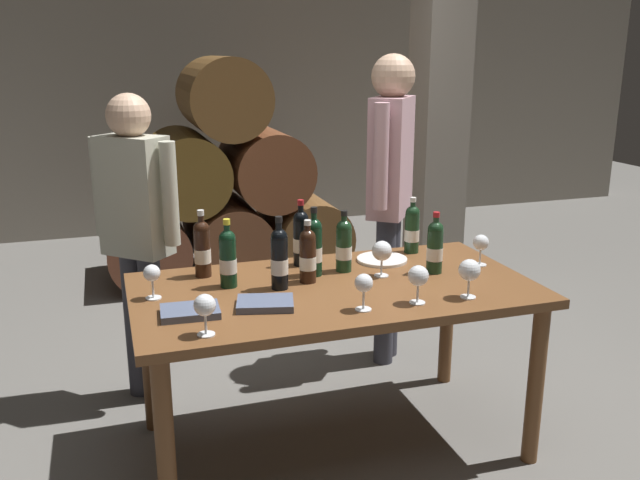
% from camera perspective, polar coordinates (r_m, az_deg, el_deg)
% --- Properties ---
extents(ground_plane, '(14.00, 14.00, 0.00)m').
position_cam_1_polar(ground_plane, '(3.21, 1.15, -16.77)').
color(ground_plane, '#66635E').
extents(cellar_back_wall, '(10.00, 0.24, 2.80)m').
position_cam_1_polar(cellar_back_wall, '(6.83, -10.68, 12.71)').
color(cellar_back_wall, gray).
rests_on(cellar_back_wall, ground_plane).
extents(barrel_stack, '(1.86, 0.90, 1.69)m').
position_cam_1_polar(barrel_stack, '(5.34, -7.98, 4.09)').
color(barrel_stack, brown).
rests_on(barrel_stack, ground_plane).
extents(stone_pillar, '(0.32, 0.32, 2.60)m').
position_cam_1_polar(stone_pillar, '(4.72, 9.97, 10.30)').
color(stone_pillar, gray).
rests_on(stone_pillar, ground_plane).
extents(dining_table, '(1.70, 0.90, 0.76)m').
position_cam_1_polar(dining_table, '(2.91, 1.22, -5.59)').
color(dining_table, brown).
rests_on(dining_table, ground_plane).
extents(wine_bottle_0, '(0.07, 0.07, 0.28)m').
position_cam_1_polar(wine_bottle_0, '(3.04, 2.03, -0.43)').
color(wine_bottle_0, '#19381E').
rests_on(wine_bottle_0, dining_table).
extents(wine_bottle_1, '(0.07, 0.07, 0.28)m').
position_cam_1_polar(wine_bottle_1, '(3.35, 7.80, 0.97)').
color(wine_bottle_1, '#19381E').
rests_on(wine_bottle_1, dining_table).
extents(wine_bottle_2, '(0.07, 0.07, 0.28)m').
position_cam_1_polar(wine_bottle_2, '(3.06, 9.70, -0.54)').
color(wine_bottle_2, '#19381E').
rests_on(wine_bottle_2, dining_table).
extents(wine_bottle_3, '(0.07, 0.07, 0.30)m').
position_cam_1_polar(wine_bottle_3, '(2.86, -7.80, -1.49)').
color(wine_bottle_3, black).
rests_on(wine_bottle_3, dining_table).
extents(wine_bottle_4, '(0.07, 0.07, 0.30)m').
position_cam_1_polar(wine_bottle_4, '(3.01, -9.93, -0.67)').
color(wine_bottle_4, black).
rests_on(wine_bottle_4, dining_table).
extents(wine_bottle_5, '(0.07, 0.07, 0.31)m').
position_cam_1_polar(wine_bottle_5, '(2.97, -0.52, -0.53)').
color(wine_bottle_5, black).
rests_on(wine_bottle_5, dining_table).
extents(wine_bottle_6, '(0.07, 0.07, 0.28)m').
position_cam_1_polar(wine_bottle_6, '(2.89, -1.04, -1.29)').
color(wine_bottle_6, black).
rests_on(wine_bottle_6, dining_table).
extents(wine_bottle_7, '(0.07, 0.07, 0.31)m').
position_cam_1_polar(wine_bottle_7, '(2.81, -3.46, -1.53)').
color(wine_bottle_7, black).
rests_on(wine_bottle_7, dining_table).
extents(wine_bottle_8, '(0.07, 0.07, 0.31)m').
position_cam_1_polar(wine_bottle_8, '(3.12, -1.62, 0.22)').
color(wine_bottle_8, black).
rests_on(wine_bottle_8, dining_table).
extents(wine_glass_0, '(0.08, 0.08, 0.16)m').
position_cam_1_polar(wine_glass_0, '(2.68, 8.32, -3.10)').
color(wine_glass_0, white).
rests_on(wine_glass_0, dining_table).
extents(wine_glass_1, '(0.09, 0.09, 0.16)m').
position_cam_1_polar(wine_glass_1, '(2.77, 12.54, -2.57)').
color(wine_glass_1, white).
rests_on(wine_glass_1, dining_table).
extents(wine_glass_2, '(0.08, 0.08, 0.15)m').
position_cam_1_polar(wine_glass_2, '(2.39, -9.73, -5.56)').
color(wine_glass_2, white).
rests_on(wine_glass_2, dining_table).
extents(wine_glass_3, '(0.09, 0.09, 0.16)m').
position_cam_1_polar(wine_glass_3, '(2.98, 5.26, -0.99)').
color(wine_glass_3, white).
rests_on(wine_glass_3, dining_table).
extents(wine_glass_4, '(0.07, 0.07, 0.15)m').
position_cam_1_polar(wine_glass_4, '(2.59, 3.72, -3.78)').
color(wine_glass_4, white).
rests_on(wine_glass_4, dining_table).
extents(wine_glass_5, '(0.07, 0.07, 0.15)m').
position_cam_1_polar(wine_glass_5, '(3.21, 13.46, -0.30)').
color(wine_glass_5, white).
rests_on(wine_glass_5, dining_table).
extents(wine_glass_6, '(0.07, 0.07, 0.14)m').
position_cam_1_polar(wine_glass_6, '(2.78, -14.04, -2.87)').
color(wine_glass_6, white).
rests_on(wine_glass_6, dining_table).
extents(tasting_notebook, '(0.25, 0.21, 0.03)m').
position_cam_1_polar(tasting_notebook, '(2.65, -4.66, -5.37)').
color(tasting_notebook, '#4C5670').
rests_on(tasting_notebook, dining_table).
extents(leather_ledger, '(0.23, 0.17, 0.03)m').
position_cam_1_polar(leather_ledger, '(2.61, -10.94, -5.96)').
color(leather_ledger, '#4C5670').
rests_on(leather_ledger, dining_table).
extents(serving_plate, '(0.24, 0.24, 0.01)m').
position_cam_1_polar(serving_plate, '(3.23, 5.27, -1.65)').
color(serving_plate, white).
rests_on(serving_plate, dining_table).
extents(sommelier_presenting, '(0.34, 0.41, 1.72)m').
position_cam_1_polar(sommelier_presenting, '(3.69, 5.96, 4.96)').
color(sommelier_presenting, '#383842').
rests_on(sommelier_presenting, ground_plane).
extents(taster_seated_left, '(0.38, 0.36, 1.54)m').
position_cam_1_polar(taster_seated_left, '(3.38, -15.26, 1.38)').
color(taster_seated_left, '#383842').
rests_on(taster_seated_left, ground_plane).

